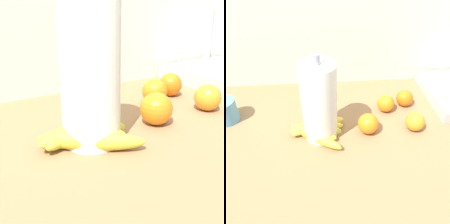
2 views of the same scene
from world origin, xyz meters
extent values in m
cube|color=silver|center=(0.00, 0.37, 0.65)|extent=(2.40, 0.06, 1.30)
ellipsoid|color=gold|center=(-0.32, -0.03, 0.91)|extent=(0.19, 0.15, 0.04)
ellipsoid|color=yellow|center=(-0.32, -0.01, 0.91)|extent=(0.16, 0.10, 0.04)
ellipsoid|color=gold|center=(-0.32, 0.00, 0.92)|extent=(0.18, 0.07, 0.04)
ellipsoid|color=gold|center=(-0.31, 0.01, 0.91)|extent=(0.19, 0.06, 0.04)
ellipsoid|color=gold|center=(-0.31, 0.02, 0.92)|extent=(0.20, 0.09, 0.04)
ellipsoid|color=gold|center=(-0.32, 0.03, 0.91)|extent=(0.18, 0.13, 0.04)
sphere|color=orange|center=(-0.14, 0.00, 0.93)|extent=(0.07, 0.07, 0.07)
sphere|color=orange|center=(0.04, 0.14, 0.93)|extent=(0.07, 0.07, 0.07)
sphere|color=orange|center=(-0.05, 0.11, 0.93)|extent=(0.07, 0.07, 0.07)
sphere|color=orange|center=(0.03, 0.00, 0.93)|extent=(0.07, 0.07, 0.07)
cylinder|color=white|center=(-0.30, 0.00, 1.03)|extent=(0.11, 0.11, 0.27)
cylinder|color=gray|center=(-0.30, 0.00, 1.05)|extent=(0.02, 0.02, 0.30)
cylinder|color=#B2B2B7|center=(0.34, 0.28, 1.03)|extent=(0.02, 0.02, 0.18)
camera|label=1|loc=(-0.55, -0.47, 1.16)|focal=47.97mm
camera|label=2|loc=(-0.29, -0.56, 1.46)|focal=36.00mm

